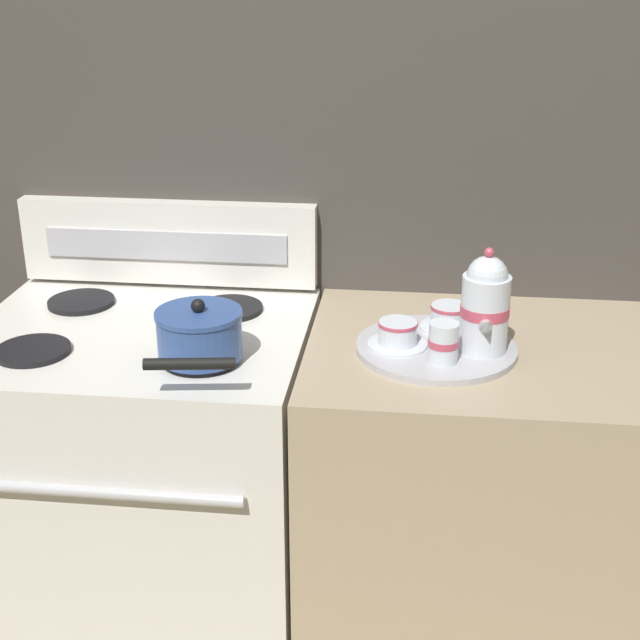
% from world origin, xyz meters
% --- Properties ---
extents(wall_back, '(6.00, 0.05, 2.20)m').
position_xyz_m(wall_back, '(0.00, 0.33, 1.10)').
color(wall_back, '#423D38').
rests_on(wall_back, ground).
extents(stove, '(0.73, 0.64, 0.92)m').
position_xyz_m(stove, '(-0.38, -0.00, 0.46)').
color(stove, silver).
rests_on(stove, ground).
extents(control_panel, '(0.72, 0.05, 0.20)m').
position_xyz_m(control_panel, '(-0.38, 0.28, 1.02)').
color(control_panel, silver).
rests_on(control_panel, stove).
extents(side_counter, '(0.75, 0.61, 0.91)m').
position_xyz_m(side_counter, '(0.37, 0.00, 0.45)').
color(side_counter, tan).
rests_on(side_counter, ground).
extents(saucepan, '(0.19, 0.27, 0.12)m').
position_xyz_m(saucepan, '(-0.20, -0.14, 0.97)').
color(saucepan, '#335193').
rests_on(saucepan, stove).
extents(serving_tray, '(0.33, 0.33, 0.01)m').
position_xyz_m(serving_tray, '(0.26, -0.03, 0.92)').
color(serving_tray, '#B2B2B7').
rests_on(serving_tray, side_counter).
extents(teapot, '(0.10, 0.16, 0.22)m').
position_xyz_m(teapot, '(0.36, -0.05, 1.02)').
color(teapot, silver).
rests_on(teapot, serving_tray).
extents(teacup_left, '(0.12, 0.12, 0.05)m').
position_xyz_m(teacup_left, '(0.18, -0.05, 0.95)').
color(teacup_left, silver).
rests_on(teacup_left, serving_tray).
extents(teacup_right, '(0.12, 0.12, 0.05)m').
position_xyz_m(teacup_right, '(0.29, 0.06, 0.95)').
color(teacup_right, silver).
rests_on(teacup_right, serving_tray).
extents(creamer_jug, '(0.06, 0.06, 0.08)m').
position_xyz_m(creamer_jug, '(0.28, -0.11, 0.96)').
color(creamer_jug, silver).
rests_on(creamer_jug, serving_tray).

